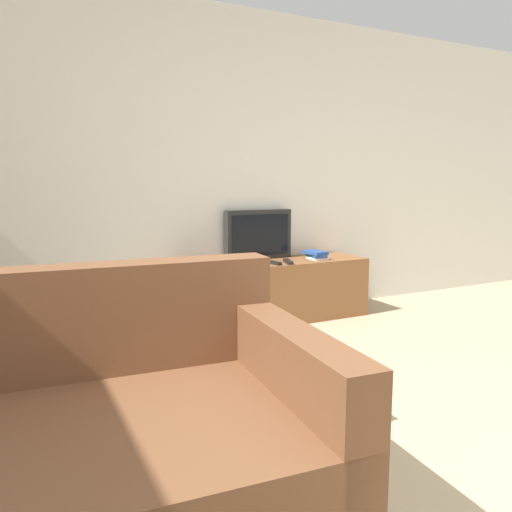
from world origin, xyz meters
TOP-DOWN VIEW (x-y plane):
  - wall_back at (0.00, 3.03)m, footprint 9.00×0.06m
  - tv_stand at (0.58, 2.75)m, footprint 1.66×0.47m
  - television at (0.53, 2.94)m, footprint 0.61×0.09m
  - couch at (-1.37, 0.62)m, footprint 1.78×1.09m
  - book_stack at (0.96, 2.69)m, footprint 0.16×0.22m
  - remote_on_stand at (0.65, 2.63)m, footprint 0.10×0.20m
  - remote_secondary at (0.51, 2.61)m, footprint 0.06×0.15m
  - set_top_box at (-0.01, 2.73)m, footprint 0.29×0.23m

SIDE VIEW (x-z plane):
  - tv_stand at x=0.58m, z-range 0.00..0.51m
  - couch at x=-1.37m, z-range -0.14..0.74m
  - remote_on_stand at x=0.65m, z-range 0.51..0.54m
  - remote_secondary at x=0.51m, z-range 0.51..0.54m
  - set_top_box at x=-0.01m, z-range 0.51..0.58m
  - book_stack at x=0.96m, z-range 0.51..0.58m
  - television at x=0.53m, z-range 0.51..0.94m
  - wall_back at x=0.00m, z-range 0.00..2.60m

